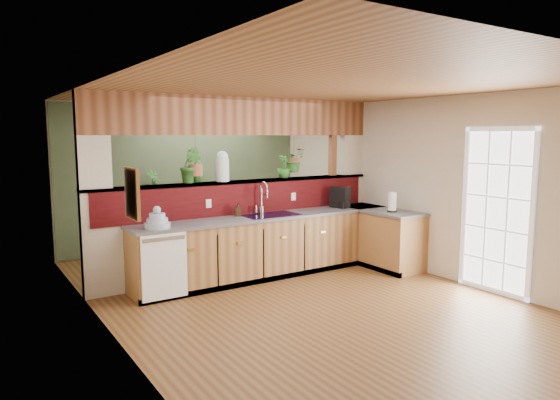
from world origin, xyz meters
TOP-DOWN VIEW (x-y plane):
  - ground at (0.00, 0.00)m, footprint 4.60×7.00m
  - ceiling at (0.00, 0.00)m, footprint 4.60×7.00m
  - wall_back at (0.00, 3.50)m, footprint 4.60×0.02m
  - wall_left at (-2.30, 0.00)m, footprint 0.02×7.00m
  - wall_right at (2.30, 0.00)m, footprint 0.02×7.00m
  - pass_through_partition at (0.03, 1.35)m, footprint 4.60×0.21m
  - pass_through_ledge at (0.00, 1.35)m, footprint 4.60×0.21m
  - header_beam at (0.00, 1.35)m, footprint 4.60×0.15m
  - sage_backwall at (0.00, 3.48)m, footprint 4.55×0.02m
  - countertop at (0.84, 0.87)m, footprint 4.14×1.52m
  - dishwasher at (-1.48, 0.66)m, footprint 0.58×0.03m
  - navy_sink at (0.25, 0.98)m, footprint 0.82×0.50m
  - french_door at (2.27, -1.30)m, footprint 0.06×1.02m
  - framed_print at (-2.27, -0.80)m, footprint 0.04×0.35m
  - faucet at (0.21, 1.13)m, footprint 0.21×0.21m
  - dish_stack at (-1.49, 0.85)m, footprint 0.32×0.32m
  - soap_dispenser at (-0.19, 1.14)m, footprint 0.11×0.12m
  - coffee_maker at (1.58, 0.99)m, footprint 0.18×0.30m
  - paper_towel at (1.96, 0.22)m, footprint 0.15×0.15m
  - glass_jar at (-0.33, 1.35)m, footprint 0.20×0.20m
  - ledge_plant_left at (-0.83, 1.35)m, footprint 0.33×0.30m
  - ledge_plant_right at (0.73, 1.35)m, footprint 0.26×0.26m
  - hanging_plant_a at (-0.74, 1.35)m, footprint 0.23×0.19m
  - hanging_plant_b at (0.92, 1.35)m, footprint 0.39×0.35m
  - shelving_console at (-0.28, 3.25)m, footprint 1.59×0.83m
  - shelf_plant_a at (-0.72, 3.25)m, footprint 0.28×0.23m
  - shelf_plant_b at (0.14, 3.25)m, footprint 0.35×0.35m
  - floor_plant at (0.58, 2.48)m, footprint 0.69×0.60m

SIDE VIEW (x-z plane):
  - ground at x=0.00m, z-range -0.01..0.01m
  - floor_plant at x=0.58m, z-range 0.00..0.76m
  - countertop at x=0.84m, z-range 0.00..0.90m
  - dishwasher at x=-1.48m, z-range 0.05..0.87m
  - shelving_console at x=-0.28m, z-range -0.01..1.01m
  - navy_sink at x=0.25m, z-range 0.73..0.91m
  - dish_stack at x=-1.49m, z-range 0.85..1.13m
  - soap_dispenser at x=-0.19m, z-range 0.90..1.09m
  - paper_towel at x=1.96m, z-range 0.89..1.20m
  - french_door at x=2.27m, z-range -0.03..2.13m
  - coffee_maker at x=1.58m, z-range 0.89..1.22m
  - faucet at x=0.21m, z-range 0.92..1.40m
  - pass_through_partition at x=0.03m, z-range -0.11..2.49m
  - shelf_plant_a at x=-0.72m, z-range 1.01..1.47m
  - shelf_plant_b at x=0.14m, z-range 1.01..1.54m
  - wall_back at x=0.00m, z-range 0.00..2.60m
  - wall_left at x=-2.30m, z-range 0.00..2.60m
  - wall_right at x=2.30m, z-range 0.00..2.60m
  - sage_backwall at x=0.00m, z-range 0.02..2.58m
  - pass_through_ledge at x=0.00m, z-range 1.35..1.39m
  - framed_print at x=-2.27m, z-range 1.32..1.78m
  - ledge_plant_right at x=0.73m, z-range 1.39..1.75m
  - glass_jar at x=-0.33m, z-range 1.39..1.83m
  - ledge_plant_left at x=-0.83m, z-range 1.39..1.89m
  - hanging_plant_a at x=-0.74m, z-range 1.46..2.02m
  - hanging_plant_b at x=0.92m, z-range 1.57..2.07m
  - header_beam at x=0.00m, z-range 2.05..2.60m
  - ceiling at x=0.00m, z-range 2.60..2.60m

